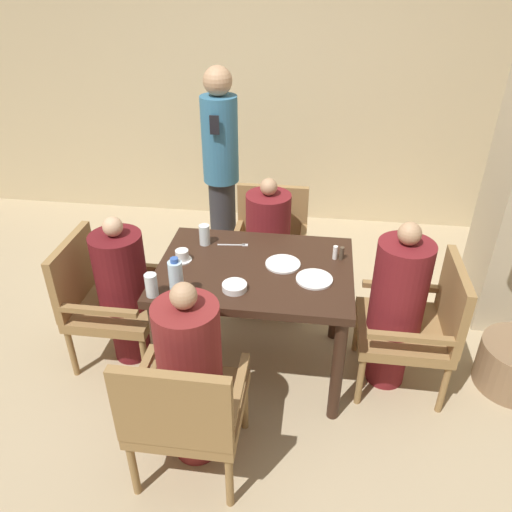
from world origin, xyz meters
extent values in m
plane|color=tan|center=(0.00, 0.00, 0.00)|extent=(16.00, 16.00, 0.00)
cube|color=#C6B289|center=(0.00, 2.26, 1.40)|extent=(8.00, 0.06, 2.80)
cube|color=#331E14|center=(0.00, 0.00, 0.75)|extent=(1.15, 0.85, 0.05)
cylinder|color=#331E14|center=(-0.51, -0.36, 0.36)|extent=(0.07, 0.07, 0.73)
cylinder|color=#331E14|center=(0.51, -0.36, 0.36)|extent=(0.07, 0.07, 0.73)
cylinder|color=#331E14|center=(-0.51, 0.36, 0.36)|extent=(0.07, 0.07, 0.73)
cylinder|color=#331E14|center=(0.51, 0.36, 0.36)|extent=(0.07, 0.07, 0.73)
cube|color=olive|center=(-0.90, 0.00, 0.39)|extent=(0.54, 0.54, 0.07)
cube|color=olive|center=(-1.15, 0.00, 0.65)|extent=(0.05, 0.54, 0.43)
cube|color=olive|center=(-0.90, 0.25, 0.55)|extent=(0.49, 0.04, 0.04)
cube|color=olive|center=(-0.90, -0.25, 0.55)|extent=(0.49, 0.04, 0.04)
cylinder|color=olive|center=(-0.66, 0.24, 0.18)|extent=(0.04, 0.04, 0.36)
cylinder|color=olive|center=(-0.66, -0.24, 0.18)|extent=(0.04, 0.04, 0.36)
cylinder|color=olive|center=(-1.14, 0.24, 0.18)|extent=(0.04, 0.04, 0.36)
cylinder|color=olive|center=(-1.14, -0.24, 0.18)|extent=(0.04, 0.04, 0.36)
cylinder|color=#5B1419|center=(-0.84, 0.00, 0.21)|extent=(0.24, 0.24, 0.43)
cylinder|color=#5B1419|center=(-0.84, 0.00, 0.68)|extent=(0.32, 0.32, 0.50)
sphere|color=tan|center=(-0.84, 0.00, 0.98)|extent=(0.12, 0.12, 0.12)
cube|color=olive|center=(0.00, 0.75, 0.39)|extent=(0.54, 0.54, 0.07)
cube|color=olive|center=(0.00, 1.00, 0.65)|extent=(0.54, 0.05, 0.43)
cube|color=olive|center=(0.25, 0.75, 0.55)|extent=(0.04, 0.49, 0.04)
cube|color=olive|center=(-0.25, 0.75, 0.55)|extent=(0.04, 0.49, 0.04)
cylinder|color=olive|center=(0.24, 0.51, 0.18)|extent=(0.04, 0.04, 0.36)
cylinder|color=olive|center=(-0.24, 0.51, 0.18)|extent=(0.04, 0.04, 0.36)
cylinder|color=olive|center=(0.24, 0.99, 0.18)|extent=(0.04, 0.04, 0.36)
cylinder|color=olive|center=(-0.24, 0.99, 0.18)|extent=(0.04, 0.04, 0.36)
cylinder|color=maroon|center=(0.00, 0.69, 0.21)|extent=(0.24, 0.24, 0.43)
cylinder|color=maroon|center=(0.00, 0.69, 0.68)|extent=(0.32, 0.32, 0.50)
sphere|color=tan|center=(0.00, 0.69, 0.99)|extent=(0.12, 0.12, 0.12)
cube|color=olive|center=(0.90, 0.00, 0.39)|extent=(0.54, 0.54, 0.07)
cube|color=olive|center=(1.15, 0.00, 0.65)|extent=(0.05, 0.54, 0.43)
cube|color=olive|center=(0.90, -0.25, 0.55)|extent=(0.49, 0.04, 0.04)
cube|color=olive|center=(0.90, 0.25, 0.55)|extent=(0.49, 0.04, 0.04)
cylinder|color=olive|center=(0.66, -0.24, 0.18)|extent=(0.04, 0.04, 0.36)
cylinder|color=olive|center=(0.66, 0.24, 0.18)|extent=(0.04, 0.04, 0.36)
cylinder|color=olive|center=(1.14, -0.24, 0.18)|extent=(0.04, 0.04, 0.36)
cylinder|color=olive|center=(1.14, 0.24, 0.18)|extent=(0.04, 0.04, 0.36)
cylinder|color=maroon|center=(0.84, 0.00, 0.21)|extent=(0.24, 0.24, 0.43)
cylinder|color=maroon|center=(0.84, 0.00, 0.71)|extent=(0.32, 0.32, 0.57)
sphere|color=tan|center=(0.84, 0.00, 1.06)|extent=(0.13, 0.13, 0.13)
cube|color=olive|center=(-0.23, -0.75, 0.39)|extent=(0.54, 0.54, 0.07)
cube|color=olive|center=(-0.23, -1.00, 0.65)|extent=(0.54, 0.05, 0.43)
cube|color=olive|center=(-0.48, -0.75, 0.55)|extent=(0.04, 0.49, 0.04)
cube|color=olive|center=(0.02, -0.75, 0.55)|extent=(0.04, 0.49, 0.04)
cylinder|color=olive|center=(-0.47, -0.51, 0.18)|extent=(0.04, 0.04, 0.36)
cylinder|color=olive|center=(0.01, -0.51, 0.18)|extent=(0.04, 0.04, 0.36)
cylinder|color=olive|center=(-0.47, -0.99, 0.18)|extent=(0.04, 0.04, 0.36)
cylinder|color=olive|center=(0.01, -0.99, 0.18)|extent=(0.04, 0.04, 0.36)
cylinder|color=maroon|center=(-0.23, -0.69, 0.21)|extent=(0.24, 0.24, 0.43)
cylinder|color=maroon|center=(-0.23, -0.69, 0.70)|extent=(0.32, 0.32, 0.55)
sphere|color=tan|center=(-0.23, -0.69, 1.04)|extent=(0.13, 0.13, 0.13)
cylinder|color=#2D2D33|center=(-0.44, 1.24, 0.39)|extent=(0.22, 0.22, 0.78)
cylinder|color=teal|center=(-0.44, 1.24, 1.12)|extent=(0.28, 0.28, 0.67)
sphere|color=tan|center=(-0.44, 1.24, 1.56)|extent=(0.22, 0.22, 0.22)
cube|color=black|center=(-0.44, 1.07, 1.29)|extent=(0.07, 0.01, 0.14)
cylinder|color=white|center=(0.35, -0.09, 0.78)|extent=(0.21, 0.21, 0.01)
cylinder|color=white|center=(0.16, 0.05, 0.78)|extent=(0.21, 0.21, 0.01)
cylinder|color=white|center=(-0.44, 0.01, 0.78)|extent=(0.11, 0.11, 0.01)
cylinder|color=white|center=(-0.44, 0.01, 0.81)|extent=(0.08, 0.08, 0.06)
cylinder|color=white|center=(-0.08, -0.24, 0.79)|extent=(0.14, 0.14, 0.04)
cylinder|color=silver|center=(-0.37, -0.35, 0.88)|extent=(0.08, 0.08, 0.22)
cylinder|color=#3359B2|center=(-0.37, -0.35, 1.01)|extent=(0.04, 0.04, 0.02)
cylinder|color=silver|center=(-0.35, 0.23, 0.84)|extent=(0.07, 0.07, 0.13)
cylinder|color=silver|center=(-0.51, -0.35, 0.84)|extent=(0.07, 0.07, 0.13)
cylinder|color=white|center=(0.46, 0.16, 0.82)|extent=(0.03, 0.03, 0.09)
cylinder|color=#4C3D2D|center=(0.50, 0.16, 0.82)|extent=(0.03, 0.03, 0.08)
cube|color=silver|center=(-0.18, 0.23, 0.78)|extent=(0.17, 0.03, 0.00)
cube|color=silver|center=(-0.10, 0.24, 0.78)|extent=(0.04, 0.03, 0.00)
camera|label=1|loc=(0.34, -2.45, 2.36)|focal=35.00mm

